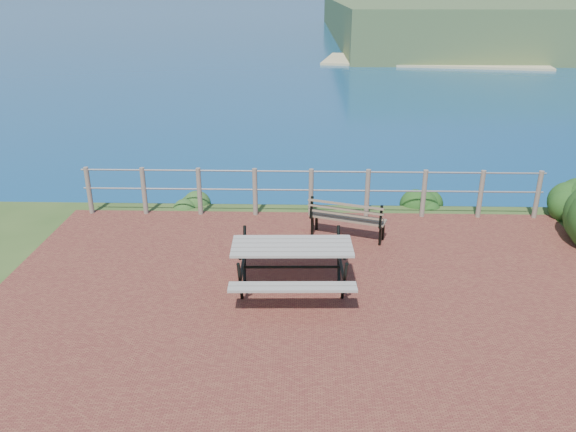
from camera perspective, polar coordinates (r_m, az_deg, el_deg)
ground at (r=8.69m, az=2.53°, el=-8.38°), size 10.00×7.00×0.12m
ocean at (r=207.52m, az=1.76°, el=21.02°), size 1200.00×1200.00×0.00m
safety_railing at (r=11.49m, az=2.36°, el=2.66°), size 9.40×0.10×1.00m
picnic_table at (r=8.65m, az=0.41°, el=-4.75°), size 1.86×1.59×0.77m
park_bench at (r=10.52m, az=6.13°, el=0.39°), size 1.45×0.80×0.80m
shrub_right_edge at (r=13.17m, az=26.12°, el=0.26°), size 0.97×0.97×1.39m
shrub_lip_west at (r=12.53m, az=-10.28°, el=1.21°), size 0.71×0.71×0.43m
shrub_lip_east at (r=12.72m, az=13.52°, el=1.26°), size 0.72×0.72×0.44m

